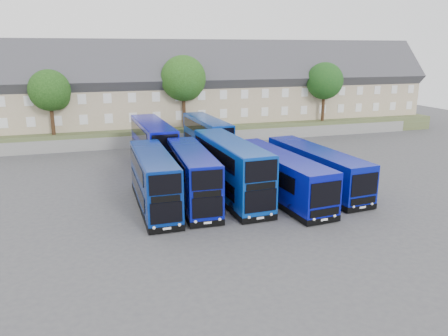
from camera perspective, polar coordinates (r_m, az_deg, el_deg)
ground at (r=33.71m, az=0.72°, el=-5.31°), size 120.00×120.00×0.00m
retaining_wall at (r=56.01m, az=-6.84°, el=3.71°), size 70.00×0.40×1.50m
earth_bank at (r=65.67m, az=-8.46°, el=5.56°), size 80.00×20.00×2.00m
terrace_row at (r=62.28m, az=-2.52°, el=10.39°), size 66.00×10.40×11.20m
dd_front_left at (r=33.70m, az=-9.13°, el=-1.75°), size 2.47×10.73×4.26m
dd_front_mid at (r=34.38m, az=-4.15°, el=-1.25°), size 2.88×10.83×4.27m
dd_front_right at (r=35.46m, az=0.89°, el=-0.31°), size 3.26×12.00×4.73m
dd_rear_left at (r=45.16m, az=-9.21°, el=2.88°), size 3.22×12.00×4.73m
dd_rear_right at (r=49.34m, az=-2.22°, el=3.89°), size 3.13×11.11×4.36m
coach_east_a at (r=36.10m, az=7.11°, el=-1.05°), size 3.96×13.44×3.63m
coach_east_b at (r=38.87m, az=11.90°, el=-0.18°), size 3.76×12.99×3.50m
tree_west at (r=55.50m, az=-21.66°, el=9.23°), size 4.80×4.80×7.65m
tree_mid at (r=57.01m, az=-5.22°, el=11.38°), size 5.76×5.76×9.18m
tree_east at (r=63.84m, az=13.07°, el=10.85°), size 5.12×5.12×8.16m
tree_far at (r=72.88m, az=14.47°, el=11.52°), size 5.44×5.44×8.67m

